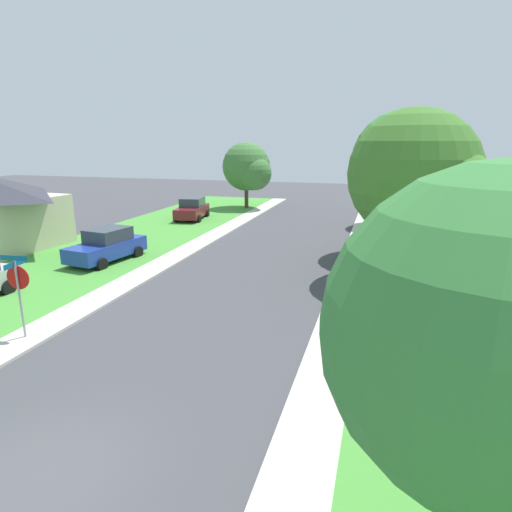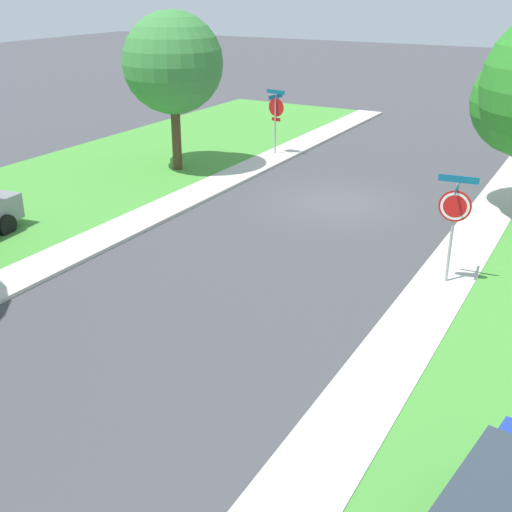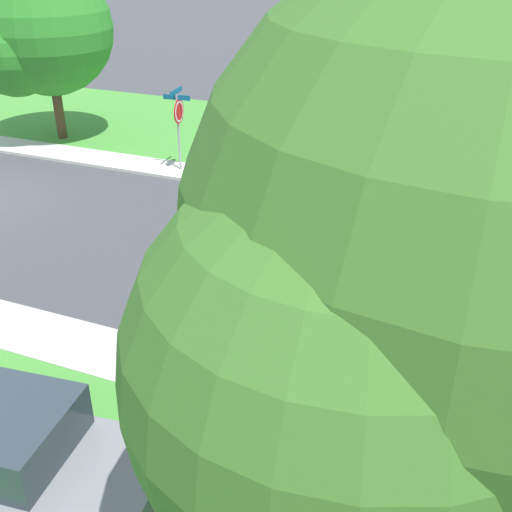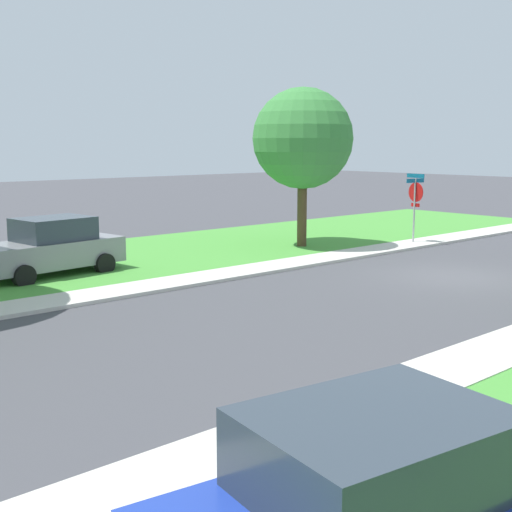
{
  "view_description": "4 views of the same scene",
  "coord_description": "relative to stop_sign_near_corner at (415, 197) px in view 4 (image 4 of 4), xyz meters",
  "views": [
    {
      "loc": [
        5.84,
        -5.4,
        6.13
      ],
      "look_at": [
        0.89,
        11.58,
        1.4
      ],
      "focal_mm": 30.29,
      "sensor_mm": 36.0,
      "label": 1
    },
    {
      "loc": [
        -7.71,
        19.57,
        6.91
      ],
      "look_at": [
        -1.4,
        8.26,
        1.4
      ],
      "focal_mm": 45.45,
      "sensor_mm": 36.0,
      "label": 2
    },
    {
      "loc": [
        12.48,
        14.43,
        7.3
      ],
      "look_at": [
        2.27,
        10.26,
        1.4
      ],
      "focal_mm": 43.37,
      "sensor_mm": 36.0,
      "label": 3
    },
    {
      "loc": [
        -10.92,
        17.7,
        3.91
      ],
      "look_at": [
        0.48,
        7.57,
        1.4
      ],
      "focal_mm": 47.88,
      "sensor_mm": 36.0,
      "label": 4
    }
  ],
  "objects": [
    {
      "name": "car_blue_kerbside_mid",
      "position": [
        -12.55,
        17.98,
        -1.0
      ],
      "size": [
        2.51,
        4.52,
        1.76
      ],
      "color": "#1E389E",
      "rests_on": "ground"
    },
    {
      "name": "ground_plane",
      "position": [
        -4.87,
        4.65,
        -1.88
      ],
      "size": [
        120.0,
        120.0,
        0.0
      ],
      "primitive_type": "plane",
      "color": "#424247"
    },
    {
      "name": "sidewalk_west",
      "position": [
        -9.57,
        16.65,
        -1.83
      ],
      "size": [
        1.4,
        56.0,
        0.1
      ],
      "primitive_type": "cube",
      "color": "beige",
      "rests_on": "ground"
    },
    {
      "name": "stop_sign_near_corner",
      "position": [
        0.0,
        0.0,
        0.0
      ],
      "size": [
        0.91,
        0.91,
        2.77
      ],
      "color": "#9E9EA3",
      "rests_on": "ground"
    },
    {
      "name": "car_grey_near_corner",
      "position": [
        3.24,
        13.64,
        -1.0
      ],
      "size": [
        2.41,
        4.48,
        1.76
      ],
      "color": "gray",
      "rests_on": "ground"
    },
    {
      "name": "tree_sidewalk_far",
      "position": [
        2.45,
        3.87,
        2.11
      ],
      "size": [
        4.03,
        3.75,
        5.99
      ],
      "color": "#4C3823",
      "rests_on": "ground"
    }
  ]
}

